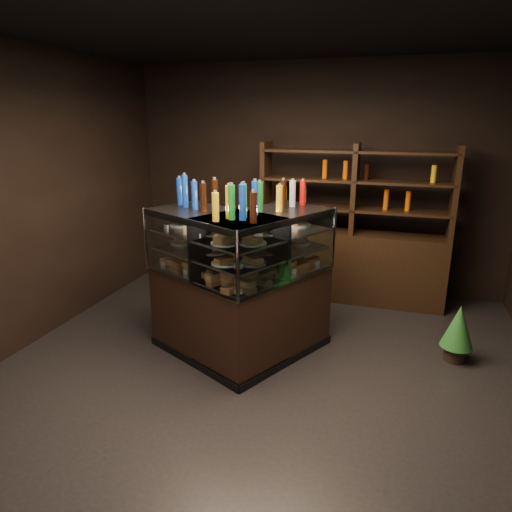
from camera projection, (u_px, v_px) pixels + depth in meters
The scene contains 7 objects.
ground at pixel (263, 371), 4.30m from camera, with size 5.00×5.00×0.00m, color black.
room_shell at pixel (264, 162), 3.74m from camera, with size 5.02×5.02×3.01m.
display_case at pixel (240, 309), 4.47m from camera, with size 1.81×1.50×1.46m.
food_display at pixel (240, 253), 4.29m from camera, with size 1.42×1.17×0.45m.
bottles_top at pixel (239, 198), 4.15m from camera, with size 1.25×1.03×0.30m.
potted_conifer at pixel (459, 326), 4.39m from camera, with size 0.31×0.31×0.65m.
back_shelving at pixel (351, 254), 5.84m from camera, with size 2.34×0.44×2.00m.
Camera 1 is at (1.06, -3.65, 2.30)m, focal length 32.00 mm.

